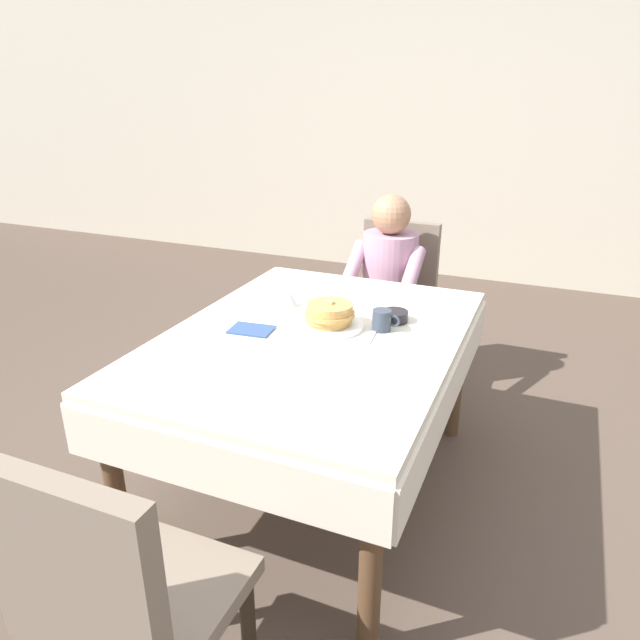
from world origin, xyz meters
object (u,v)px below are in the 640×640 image
(plate_breakfast, at_px, (330,325))
(breakfast_stack, at_px, (330,313))
(knife_right_of_plate, at_px, (373,335))
(spoon_near_edge, at_px, (285,357))
(diner_person, at_px, (388,278))
(fork_left_of_plate, at_px, (285,321))
(dining_table_main, at_px, (314,354))
(chair_near_camera, at_px, (116,597))
(chair_diner, at_px, (394,293))
(syrup_pitcher, at_px, (289,298))
(bowl_butter, at_px, (395,316))
(cup_coffee, at_px, (382,320))

(plate_breakfast, bearing_deg, breakfast_stack, -90.55)
(breakfast_stack, height_order, knife_right_of_plate, breakfast_stack)
(plate_breakfast, bearing_deg, spoon_near_edge, -96.48)
(diner_person, relative_size, fork_left_of_plate, 6.22)
(dining_table_main, bearing_deg, chair_near_camera, -90.00)
(dining_table_main, xyz_separation_m, plate_breakfast, (0.03, 0.09, 0.10))
(fork_left_of_plate, bearing_deg, chair_near_camera, -170.11)
(plate_breakfast, relative_size, spoon_near_edge, 1.87)
(diner_person, xyz_separation_m, knife_right_of_plate, (0.22, -0.95, 0.07))
(plate_breakfast, bearing_deg, chair_near_camera, -91.45)
(knife_right_of_plate, bearing_deg, chair_diner, 5.26)
(syrup_pitcher, distance_m, spoon_near_edge, 0.53)
(chair_near_camera, bearing_deg, syrup_pitcher, 98.98)
(chair_diner, bearing_deg, bowl_butter, 105.55)
(diner_person, bearing_deg, dining_table_main, 89.96)
(cup_coffee, bearing_deg, knife_right_of_plate, -102.53)
(chair_near_camera, relative_size, spoon_near_edge, 6.20)
(cup_coffee, bearing_deg, bowl_butter, 79.89)
(chair_near_camera, bearing_deg, spoon_near_edge, 90.36)
(knife_right_of_plate, bearing_deg, spoon_near_edge, 137.72)
(breakfast_stack, relative_size, spoon_near_edge, 1.36)
(breakfast_stack, height_order, spoon_near_edge, breakfast_stack)
(breakfast_stack, relative_size, cup_coffee, 1.80)
(dining_table_main, distance_m, plate_breakfast, 0.13)
(dining_table_main, height_order, knife_right_of_plate, knife_right_of_plate)
(chair_diner, bearing_deg, knife_right_of_plate, 101.34)
(dining_table_main, bearing_deg, knife_right_of_plate, 17.01)
(diner_person, distance_m, plate_breakfast, 0.93)
(breakfast_stack, bearing_deg, fork_left_of_plate, -174.07)
(chair_near_camera, xyz_separation_m, plate_breakfast, (0.03, 1.26, 0.22))
(chair_near_camera, xyz_separation_m, syrup_pitcher, (-0.22, 1.41, 0.25))
(chair_diner, height_order, bowl_butter, chair_diner)
(dining_table_main, xyz_separation_m, knife_right_of_plate, (0.22, 0.07, 0.09))
(cup_coffee, height_order, bowl_butter, cup_coffee)
(diner_person, bearing_deg, chair_near_camera, 89.98)
(fork_left_of_plate, bearing_deg, plate_breakfast, -81.38)
(chair_near_camera, height_order, syrup_pitcher, chair_near_camera)
(breakfast_stack, bearing_deg, plate_breakfast, 89.45)
(cup_coffee, bearing_deg, diner_person, 105.08)
(spoon_near_edge, bearing_deg, dining_table_main, 78.85)
(chair_diner, xyz_separation_m, syrup_pitcher, (-0.22, -0.93, 0.25))
(breakfast_stack, relative_size, syrup_pitcher, 2.55)
(bowl_butter, bearing_deg, spoon_near_edge, -118.13)
(diner_person, height_order, knife_right_of_plate, diner_person)
(syrup_pitcher, bearing_deg, chair_diner, 76.48)
(bowl_butter, bearing_deg, dining_table_main, -135.97)
(plate_breakfast, distance_m, spoon_near_edge, 0.33)
(plate_breakfast, relative_size, syrup_pitcher, 3.50)
(syrup_pitcher, relative_size, spoon_near_edge, 0.53)
(fork_left_of_plate, bearing_deg, knife_right_of_plate, -87.39)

